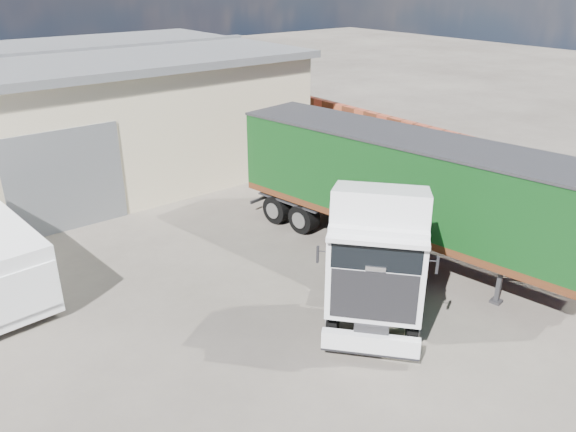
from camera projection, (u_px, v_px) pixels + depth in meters
ground at (292, 340)px, 13.96m from camera, size 120.00×120.00×0.00m
brick_boundary_wall at (413, 152)px, 24.29m from camera, size 0.35×26.00×2.50m
tractor_unit at (377, 260)px, 14.28m from camera, size 5.86×5.50×3.98m
box_trailer at (402, 182)px, 17.53m from camera, size 4.35×11.92×3.88m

